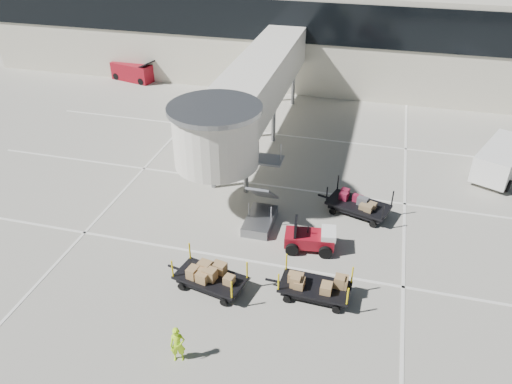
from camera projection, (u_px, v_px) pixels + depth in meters
ground at (263, 294)px, 21.98m from camera, size 140.00×140.00×0.00m
lane_markings at (290, 185)px, 29.77m from camera, size 40.00×30.00×0.02m
terminal at (341, 31)px, 44.42m from camera, size 64.00×12.11×15.20m
jet_bridge at (249, 95)px, 30.61m from camera, size 5.70×20.40×6.03m
baggage_tug at (311, 238)px, 24.40m from camera, size 2.58×1.82×1.61m
suitcase_cart at (358, 206)px, 26.95m from camera, size 4.11×2.52×1.58m
box_cart_near at (315, 287)px, 21.54m from camera, size 3.79×1.65×1.47m
box_cart_far at (210, 276)px, 22.04m from camera, size 3.89×2.15×1.49m
ground_worker at (178, 345)px, 18.56m from camera, size 0.67×0.55×1.58m
minivan at (502, 157)px, 30.39m from camera, size 3.89×5.43×1.91m
belt_loader at (134, 72)px, 45.13m from camera, size 4.43×2.53×2.02m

